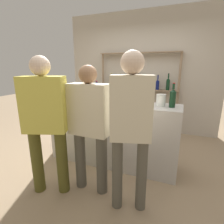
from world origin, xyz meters
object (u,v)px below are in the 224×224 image
counter_bottle_1 (173,98)px  ice_bucket (116,96)px  counter_bottle_0 (87,92)px  customer_right (131,122)px  customer_left (45,118)px  customer_center (90,122)px  counter_bottle_2 (97,93)px  cork_jar (161,100)px

counter_bottle_1 → ice_bucket: counter_bottle_1 is taller
counter_bottle_0 → counter_bottle_1: 1.30m
customer_right → customer_left: customer_right is taller
customer_center → customer_right: bearing=-101.9°
counter_bottle_1 → customer_left: (-1.35, -0.93, -0.18)m
ice_bucket → customer_left: size_ratio=0.14×
counter_bottle_0 → counter_bottle_2: (0.14, 0.06, -0.02)m
counter_bottle_2 → ice_bucket: 0.42m
counter_bottle_0 → counter_bottle_2: counter_bottle_0 is taller
counter_bottle_1 → counter_bottle_2: (-1.17, 0.06, -0.01)m
counter_bottle_0 → customer_center: size_ratio=0.23×
ice_bucket → customer_right: size_ratio=0.14×
customer_right → customer_center: (-0.54, 0.12, -0.11)m
counter_bottle_2 → customer_center: size_ratio=0.20×
counter_bottle_1 → customer_right: (-0.34, -0.83, -0.14)m
counter_bottle_0 → customer_right: (0.96, -0.83, -0.15)m
counter_bottle_0 → ice_bucket: size_ratio=1.51×
counter_bottle_2 → customer_left: 1.02m
counter_bottle_2 → cork_jar: 1.01m
counter_bottle_2 → ice_bucket: bearing=-20.4°
counter_bottle_2 → cork_jar: size_ratio=1.93×
ice_bucket → cork_jar: size_ratio=1.46×
cork_jar → customer_left: 1.54m
cork_jar → customer_right: (-0.19, -0.86, -0.09)m
customer_left → customer_right: bearing=-104.3°
customer_center → customer_left: size_ratio=0.94×
cork_jar → customer_center: customer_center is taller
customer_right → customer_left: size_ratio=1.02×
counter_bottle_2 → ice_bucket: counter_bottle_2 is taller
customer_right → customer_center: bearing=61.2°
customer_right → customer_left: 1.01m
cork_jar → customer_right: 0.88m
counter_bottle_0 → ice_bucket: (0.53, -0.08, -0.03)m
counter_bottle_2 → customer_right: size_ratio=0.19×
counter_bottle_2 → customer_center: customer_center is taller
counter_bottle_1 → customer_center: size_ratio=0.21×
ice_bucket → customer_right: (0.43, -0.74, -0.12)m
ice_bucket → customer_center: 0.67m
customer_left → customer_center: bearing=-84.5°
ice_bucket → customer_right: customer_right is taller
counter_bottle_2 → customer_center: (0.28, -0.77, -0.23)m
ice_bucket → customer_left: customer_left is taller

